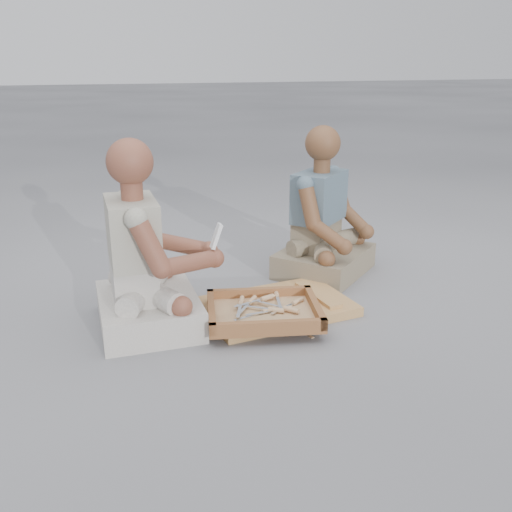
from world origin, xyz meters
name	(u,v)px	position (x,y,z in m)	size (l,w,h in m)	color
ground	(262,328)	(0.00, 0.00, 0.00)	(60.00, 60.00, 0.00)	gray
carved_panel	(277,307)	(0.13, 0.15, 0.02)	(0.68, 0.45, 0.05)	#B08144
tool_tray	(264,312)	(0.01, 0.02, 0.07)	(0.58, 0.51, 0.06)	brown
chisel_0	(277,295)	(0.12, 0.14, 0.09)	(0.08, 0.22, 0.02)	silver
chisel_1	(271,309)	(0.05, 0.01, 0.08)	(0.19, 0.15, 0.02)	silver
chisel_2	(264,299)	(0.05, 0.12, 0.09)	(0.22, 0.07, 0.02)	silver
chisel_3	(241,302)	(-0.06, 0.12, 0.08)	(0.11, 0.21, 0.02)	silver
chisel_4	(295,303)	(0.18, 0.05, 0.08)	(0.20, 0.12, 0.02)	silver
chisel_5	(287,309)	(0.11, -0.02, 0.08)	(0.15, 0.19, 0.02)	silver
chisel_6	(250,302)	(-0.01, 0.12, 0.08)	(0.16, 0.18, 0.02)	silver
chisel_7	(265,311)	(0.02, 0.02, 0.07)	(0.22, 0.07, 0.02)	silver
chisel_8	(280,310)	(0.08, 0.00, 0.08)	(0.22, 0.02, 0.02)	silver
wood_chip_0	(263,314)	(0.06, 0.13, 0.00)	(0.02, 0.01, 0.00)	tan
wood_chip_1	(316,321)	(0.25, -0.02, 0.00)	(0.02, 0.01, 0.00)	tan
wood_chip_2	(282,306)	(0.17, 0.18, 0.00)	(0.02, 0.01, 0.00)	tan
wood_chip_3	(188,334)	(-0.32, 0.06, 0.00)	(0.02, 0.01, 0.00)	tan
wood_chip_4	(311,337)	(0.16, -0.16, 0.00)	(0.02, 0.01, 0.00)	tan
wood_chip_5	(290,292)	(0.29, 0.34, 0.00)	(0.02, 0.01, 0.00)	tan
wood_chip_6	(248,310)	(0.01, 0.20, 0.00)	(0.02, 0.01, 0.00)	tan
wood_chip_7	(294,296)	(0.28, 0.29, 0.00)	(0.02, 0.01, 0.00)	tan
wood_chip_8	(278,303)	(0.17, 0.23, 0.00)	(0.02, 0.01, 0.00)	tan
wood_chip_9	(268,321)	(0.05, 0.05, 0.00)	(0.02, 0.01, 0.00)	tan
craftsman	(145,265)	(-0.47, 0.21, 0.28)	(0.56, 0.55, 0.83)	beige
companion	(324,226)	(0.57, 0.55, 0.27)	(0.66, 0.65, 0.81)	gray
mobile_phone	(216,236)	(-0.16, 0.14, 0.40)	(0.06, 0.05, 0.11)	white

